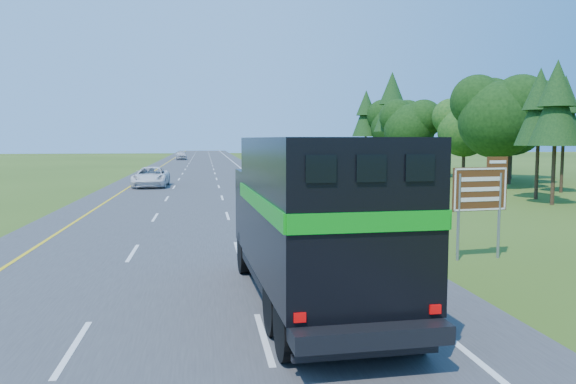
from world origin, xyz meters
The scene contains 8 objects.
road centered at (0.00, 50.00, 0.02)m, with size 15.00×260.00×0.04m, color #38383A.
lane_markings centered at (0.00, 50.00, 0.04)m, with size 11.15×260.00×0.01m.
tree_wall_right centered at (26.00, 30.00, 6.00)m, with size 16.00×100.00×12.00m, color #103A12, non-canonical shape.
horse_truck centered at (3.21, 3.94, 2.18)m, with size 3.19×9.16×4.00m.
white_suv centered at (-3.73, 38.68, 0.86)m, with size 2.71×5.87×1.63m, color white.
far_car centered at (-3.70, 99.42, 0.88)m, with size 1.99×4.96×1.69m, color silver.
exit_sign centered at (9.72, 8.44, 2.22)m, with size 2.01×0.30×3.42m.
delineator centered at (8.97, 21.60, 0.60)m, with size 0.09×0.05×1.11m.
Camera 1 is at (0.71, -8.86, 4.02)m, focal length 35.00 mm.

